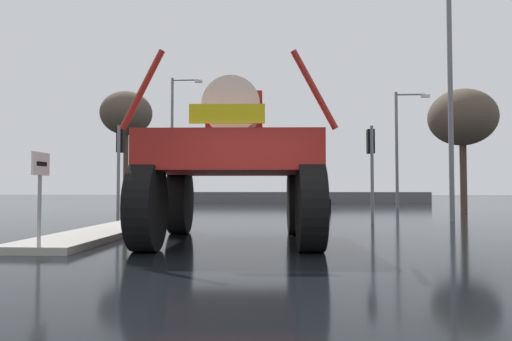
# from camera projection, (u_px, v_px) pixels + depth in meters

# --- Properties ---
(ground_plane) EXTENTS (120.00, 120.00, 0.00)m
(ground_plane) POSITION_uv_depth(u_px,v_px,m) (273.00, 211.00, 24.49)
(ground_plane) COLOR black
(median_island) EXTENTS (1.50, 7.24, 0.15)m
(median_island) POSITION_uv_depth(u_px,v_px,m) (104.00, 232.00, 11.79)
(median_island) COLOR #9E9B93
(median_island) RESTS_ON ground
(lane_arrow_sign) EXTENTS (0.07, 0.60, 1.74)m
(lane_arrow_sign) POSITION_uv_depth(u_px,v_px,m) (40.00, 181.00, 8.75)
(lane_arrow_sign) COLOR #99999E
(lane_arrow_sign) RESTS_ON median_island
(oversize_sprayer) EXTENTS (4.15, 5.35, 3.86)m
(oversize_sprayer) POSITION_uv_depth(u_px,v_px,m) (234.00, 162.00, 10.53)
(oversize_sprayer) COLOR black
(oversize_sprayer) RESTS_ON ground
(sedan_ahead) EXTENTS (2.32, 4.30, 1.52)m
(sedan_ahead) POSITION_uv_depth(u_px,v_px,m) (312.00, 197.00, 24.62)
(sedan_ahead) COLOR navy
(sedan_ahead) RESTS_ON ground
(traffic_signal_near_left) EXTENTS (0.24, 0.54, 3.43)m
(traffic_signal_near_left) POSITION_uv_depth(u_px,v_px,m) (120.00, 152.00, 16.39)
(traffic_signal_near_left) COLOR slate
(traffic_signal_near_left) RESTS_ON ground
(traffic_signal_near_right) EXTENTS (0.24, 0.54, 3.35)m
(traffic_signal_near_right) POSITION_uv_depth(u_px,v_px,m) (371.00, 153.00, 15.90)
(traffic_signal_near_right) COLOR slate
(traffic_signal_near_right) RESTS_ON ground
(streetlight_near_right) EXTENTS (1.87, 0.24, 8.99)m
(streetlight_near_right) POSITION_uv_depth(u_px,v_px,m) (454.00, 87.00, 16.98)
(streetlight_near_right) COLOR slate
(streetlight_near_right) RESTS_ON ground
(streetlight_far_left) EXTENTS (2.16, 0.24, 8.79)m
(streetlight_far_left) POSITION_uv_depth(u_px,v_px,m) (174.00, 135.00, 31.43)
(streetlight_far_left) COLOR slate
(streetlight_far_left) RESTS_ON ground
(streetlight_far_right) EXTENTS (2.07, 0.24, 7.03)m
(streetlight_far_right) POSITION_uv_depth(u_px,v_px,m) (400.00, 142.00, 27.70)
(streetlight_far_right) COLOR slate
(streetlight_far_right) RESTS_ON ground
(bare_tree_left) EXTENTS (2.84, 2.84, 6.57)m
(bare_tree_left) POSITION_uv_depth(u_px,v_px,m) (126.00, 114.00, 25.44)
(bare_tree_left) COLOR #473828
(bare_tree_left) RESTS_ON ground
(bare_tree_right) EXTENTS (3.28, 3.28, 6.11)m
(bare_tree_right) POSITION_uv_depth(u_px,v_px,m) (462.00, 118.00, 22.70)
(bare_tree_right) COLOR #473828
(bare_tree_right) RESTS_ON ground
(roadside_barrier) EXTENTS (25.01, 0.24, 0.90)m
(roadside_barrier) POSITION_uv_depth(u_px,v_px,m) (276.00, 198.00, 37.65)
(roadside_barrier) COLOR #59595B
(roadside_barrier) RESTS_ON ground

